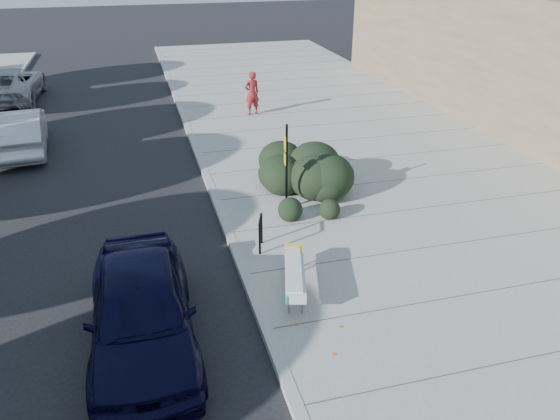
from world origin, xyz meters
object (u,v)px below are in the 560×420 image
(bench, at_px, (295,272))
(sign_post, at_px, (286,162))
(suv_silver, at_px, (9,85))
(pedestrian, at_px, (252,93))
(wagon_silver, at_px, (20,131))
(bike_rack, at_px, (261,230))
(sedan_navy, at_px, (141,310))

(bench, height_order, sign_post, sign_post)
(sign_post, height_order, suv_silver, sign_post)
(bench, xyz_separation_m, pedestrian, (2.03, 13.10, 0.43))
(bench, relative_size, wagon_silver, 0.44)
(wagon_silver, bearing_deg, suv_silver, -84.05)
(bike_rack, bearing_deg, bench, -63.87)
(bike_rack, distance_m, wagon_silver, 11.34)
(bench, relative_size, sedan_navy, 0.43)
(bike_rack, xyz_separation_m, pedestrian, (2.30, 11.15, 0.41))
(wagon_silver, bearing_deg, bench, 116.31)
(bench, distance_m, bike_rack, 1.97)
(sedan_navy, bearing_deg, sign_post, 49.20)
(sign_post, distance_m, pedestrian, 9.28)
(bench, distance_m, wagon_silver, 13.11)
(sign_post, relative_size, pedestrian, 1.33)
(bike_rack, bearing_deg, sedan_navy, -118.69)
(suv_silver, bearing_deg, sign_post, 123.99)
(suv_silver, bearing_deg, sedan_navy, 106.97)
(wagon_silver, bearing_deg, sign_post, 131.67)
(bench, xyz_separation_m, wagon_silver, (-6.87, 11.17, 0.14))
(wagon_silver, distance_m, pedestrian, 9.11)
(bench, relative_size, pedestrian, 1.12)
(bench, bearing_deg, sign_post, 91.92)
(bench, bearing_deg, wagon_silver, 136.67)
(bike_rack, xyz_separation_m, sign_post, (1.18, 1.95, 0.88))
(bench, xyz_separation_m, sign_post, (0.91, 3.90, 0.91))
(sign_post, height_order, sedan_navy, sign_post)
(sedan_navy, height_order, wagon_silver, sedan_navy)
(sign_post, height_order, pedestrian, sign_post)
(bike_rack, relative_size, suv_silver, 0.15)
(wagon_silver, distance_m, suv_silver, 7.70)
(bike_rack, bearing_deg, suv_silver, 134.02)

